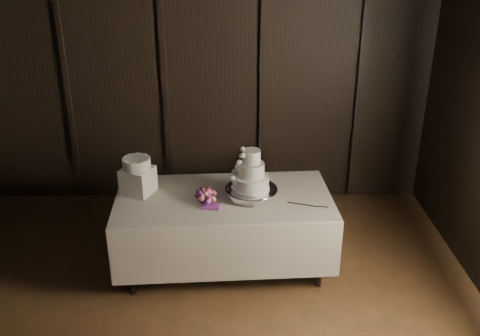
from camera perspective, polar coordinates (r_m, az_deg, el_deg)
name	(u,v)px	position (r m, az deg, el deg)	size (l,w,h in m)	color
room	(87,246)	(2.95, -16.00, -7.98)	(6.08, 7.08, 3.08)	black
display_table	(224,229)	(5.10, -1.70, -6.51)	(2.04, 1.15, 0.76)	beige
cake_stand	(251,193)	(4.90, 1.21, -2.68)	(0.48, 0.48, 0.09)	silver
wedding_cake	(248,174)	(4.80, 0.90, -0.69)	(0.36, 0.32, 0.38)	white
bouquet	(206,196)	(4.83, -3.69, -3.00)	(0.27, 0.37, 0.17)	#BF4966
box_pedestal	(138,181)	(5.03, -10.82, -1.34)	(0.26, 0.26, 0.25)	white
small_cake	(137,163)	(4.96, -10.98, 0.49)	(0.26, 0.26, 0.10)	white
cake_knife	(302,205)	(4.81, 6.67, -3.90)	(0.37, 0.02, 0.01)	silver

